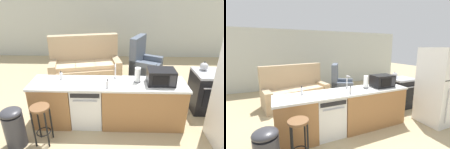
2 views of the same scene
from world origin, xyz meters
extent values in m
plane|color=tan|center=(0.00, 0.00, 0.00)|extent=(24.00, 24.00, 0.00)
cube|color=beige|center=(0.30, 4.20, 1.30)|extent=(10.00, 0.06, 2.60)
cube|color=#9E6B3D|center=(-0.93, 0.00, 0.43)|extent=(0.75, 0.62, 0.86)
cube|color=#9E6B3D|center=(0.83, 0.00, 0.43)|extent=(1.55, 0.62, 0.86)
cube|color=silver|center=(0.15, 0.00, 0.88)|extent=(2.94, 0.66, 0.04)
cube|color=#3F2A18|center=(0.15, 0.00, 0.04)|extent=(2.86, 0.56, 0.08)
cube|color=white|center=(-0.25, 0.00, 0.42)|extent=(0.58, 0.58, 0.84)
cube|color=black|center=(-0.25, -0.30, 0.78)|extent=(0.52, 0.01, 0.08)
cylinder|color=#B2B2B7|center=(-0.25, -0.31, 0.68)|extent=(0.44, 0.02, 0.02)
cube|color=black|center=(2.35, 0.55, 0.42)|extent=(0.76, 0.64, 0.85)
cube|color=black|center=(2.35, 0.22, 0.47)|extent=(0.53, 0.01, 0.43)
cylinder|color=silver|center=(2.35, 0.20, 0.70)|extent=(0.61, 0.03, 0.03)
cube|color=#A8AAB2|center=(2.35, 0.55, 0.88)|extent=(0.76, 0.64, 0.05)
torus|color=black|center=(2.18, 0.42, 0.89)|extent=(0.16, 0.16, 0.01)
torus|color=black|center=(2.18, 0.68, 0.89)|extent=(0.16, 0.16, 0.01)
torus|color=black|center=(2.52, 0.68, 0.89)|extent=(0.16, 0.16, 0.01)
cube|color=black|center=(1.13, 0.00, 1.04)|extent=(0.50, 0.36, 0.28)
cube|color=black|center=(1.08, -0.18, 1.04)|extent=(0.27, 0.01, 0.18)
cube|color=#2D2D33|center=(1.30, -0.18, 1.04)|extent=(0.11, 0.01, 0.21)
cylinder|color=silver|center=(0.29, 0.21, 0.92)|extent=(0.07, 0.07, 0.03)
cylinder|color=silver|center=(0.29, 0.21, 1.06)|extent=(0.02, 0.02, 0.26)
cylinder|color=silver|center=(0.29, 0.14, 1.19)|extent=(0.02, 0.14, 0.02)
cylinder|color=#4C4C51|center=(0.70, 0.06, 0.91)|extent=(0.14, 0.14, 0.01)
cylinder|color=white|center=(0.70, 0.06, 1.05)|extent=(0.11, 0.11, 0.27)
cylinder|color=silver|center=(0.15, -0.21, 0.97)|extent=(0.06, 0.06, 0.14)
cylinder|color=black|center=(0.15, -0.21, 1.06)|extent=(0.02, 0.02, 0.04)
cylinder|color=silver|center=(-0.76, 0.13, 0.97)|extent=(0.06, 0.06, 0.14)
cylinder|color=black|center=(-0.76, 0.13, 1.06)|extent=(0.02, 0.02, 0.04)
sphere|color=#B2B2B7|center=(2.18, 0.68, 0.99)|extent=(0.17, 0.17, 0.17)
sphere|color=black|center=(2.18, 0.68, 1.08)|extent=(0.03, 0.03, 0.03)
cone|color=#B2B2B7|center=(2.26, 0.68, 1.00)|extent=(0.08, 0.04, 0.06)
cylinder|color=brown|center=(-0.96, -0.60, 0.72)|extent=(0.32, 0.32, 0.04)
cylinder|color=black|center=(-1.07, -0.71, 0.35)|extent=(0.03, 0.03, 0.70)
cylinder|color=black|center=(-0.84, -0.71, 0.35)|extent=(0.03, 0.03, 0.70)
cylinder|color=black|center=(-1.07, -0.49, 0.35)|extent=(0.03, 0.03, 0.70)
cylinder|color=black|center=(-0.84, -0.49, 0.35)|extent=(0.03, 0.03, 0.70)
torus|color=black|center=(-0.96, -0.60, 0.22)|extent=(0.25, 0.25, 0.02)
cylinder|color=#333338|center=(-1.41, -0.68, 0.31)|extent=(0.34, 0.34, 0.62)
ellipsoid|color=#333338|center=(-1.41, -0.68, 0.67)|extent=(0.35, 0.35, 0.14)
cube|color=tan|center=(-0.61, 2.02, 0.21)|extent=(2.14, 1.29, 0.42)
cube|color=tan|center=(-0.68, 2.34, 0.64)|extent=(2.01, 0.65, 1.27)
cube|color=tan|center=(-1.49, 1.84, 0.31)|extent=(0.38, 0.92, 0.62)
cube|color=tan|center=(0.27, 2.21, 0.31)|extent=(0.38, 0.92, 0.62)
cube|color=beige|center=(-1.13, 1.86, 0.48)|extent=(0.68, 0.73, 0.12)
cube|color=beige|center=(-0.60, 1.97, 0.48)|extent=(0.68, 0.73, 0.12)
cube|color=beige|center=(-0.06, 2.09, 0.48)|extent=(0.68, 0.73, 0.12)
cube|color=#515B6B|center=(1.21, 2.38, 0.20)|extent=(1.10, 1.12, 0.40)
cube|color=#515B6B|center=(0.95, 2.51, 0.60)|extent=(0.56, 0.85, 1.20)
cube|color=#515B6B|center=(1.06, 2.07, 0.28)|extent=(0.79, 0.50, 0.55)
cube|color=#515B6B|center=(1.37, 2.68, 0.28)|extent=(0.79, 0.50, 0.55)
camera|label=1|loc=(0.32, -3.35, 2.57)|focal=32.00mm
camera|label=2|loc=(-1.25, -2.78, 1.83)|focal=24.00mm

